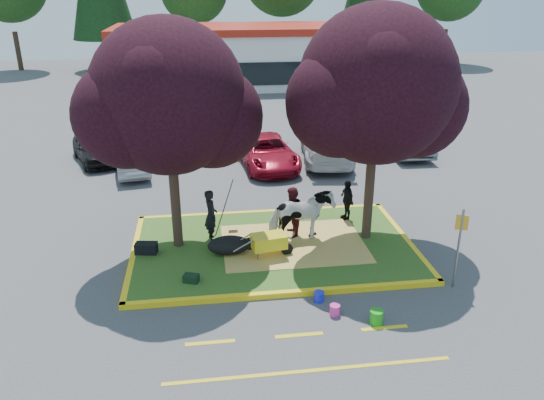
{
  "coord_description": "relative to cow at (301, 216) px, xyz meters",
  "views": [
    {
      "loc": [
        -1.94,
        -13.93,
        7.37
      ],
      "look_at": [
        0.02,
        0.5,
        1.39
      ],
      "focal_mm": 35.0,
      "sensor_mm": 36.0,
      "label": 1
    }
  ],
  "objects": [
    {
      "name": "car_grey",
      "position": [
        6.55,
        9.01,
        -0.16
      ],
      "size": [
        1.87,
        4.86,
        1.58
      ],
      "primitive_type": "imported",
      "rotation": [
        0.0,
        0.0,
        -0.04
      ],
      "color": "slate",
      "rests_on": "ground"
    },
    {
      "name": "curb_far",
      "position": [
        -0.85,
        2.41,
        -0.88
      ],
      "size": [
        8.3,
        0.16,
        0.15
      ],
      "primitive_type": "cube",
      "color": "yellow",
      "rests_on": "ground"
    },
    {
      "name": "visitor_b",
      "position": [
        1.79,
        1.4,
        -0.13
      ],
      "size": [
        0.47,
        0.84,
        1.35
      ],
      "primitive_type": "imported",
      "rotation": [
        0.0,
        0.0,
        -1.38
      ],
      "color": "black",
      "rests_on": "median_island"
    },
    {
      "name": "car_red",
      "position": [
        -0.08,
        7.6,
        -0.3
      ],
      "size": [
        2.68,
        4.9,
        1.3
      ],
      "primitive_type": "imported",
      "rotation": [
        0.0,
        0.0,
        0.11
      ],
      "color": "maroon",
      "rests_on": "ground"
    },
    {
      "name": "gear_bag_green",
      "position": [
        -3.26,
        -1.96,
        -0.7
      ],
      "size": [
        0.45,
        0.36,
        0.21
      ],
      "primitive_type": "cube",
      "rotation": [
        0.0,
        0.0,
        -0.35
      ],
      "color": "black",
      "rests_on": "median_island"
    },
    {
      "name": "cow",
      "position": [
        0.0,
        0.0,
        0.0
      ],
      "size": [
        2.03,
        1.23,
        1.6
      ],
      "primitive_type": "imported",
      "rotation": [
        0.0,
        0.0,
        1.77
      ],
      "color": "white",
      "rests_on": "median_island"
    },
    {
      "name": "sign_post",
      "position": [
        3.52,
        -2.87,
        0.38
      ],
      "size": [
        0.3,
        0.13,
        2.19
      ],
      "rotation": [
        0.0,
        0.0,
        -0.35
      ],
      "color": "slate",
      "rests_on": "ground"
    },
    {
      "name": "straw_bedding",
      "position": [
        -0.25,
        -0.17,
        -0.8
      ],
      "size": [
        4.2,
        3.0,
        0.01
      ],
      "primitive_type": "cube",
      "color": "#E0C25C",
      "rests_on": "median_island"
    },
    {
      "name": "curb_near",
      "position": [
        -0.85,
        -2.75,
        -0.88
      ],
      "size": [
        8.3,
        0.16,
        0.15
      ],
      "primitive_type": "cube",
      "color": "yellow",
      "rests_on": "ground"
    },
    {
      "name": "car_black",
      "position": [
        -7.54,
        9.22,
        -0.32
      ],
      "size": [
        2.69,
        3.96,
        1.25
      ],
      "primitive_type": "imported",
      "rotation": [
        0.0,
        0.0,
        0.36
      ],
      "color": "black",
      "rests_on": "ground"
    },
    {
      "name": "bucket_green",
      "position": [
        1.02,
        -4.16,
        -0.78
      ],
      "size": [
        0.36,
        0.36,
        0.33
      ],
      "primitive_type": "cylinder",
      "rotation": [
        0.0,
        0.0,
        0.19
      ],
      "color": "#1AA519",
      "rests_on": "ground"
    },
    {
      "name": "fire_lane_long",
      "position": [
        -0.85,
        -5.57,
        -0.95
      ],
      "size": [
        6.0,
        0.1,
        0.01
      ],
      "primitive_type": "cube",
      "color": "yellow",
      "rests_on": "ground"
    },
    {
      "name": "car_silver",
      "position": [
        -5.76,
        7.6,
        -0.35
      ],
      "size": [
        1.9,
        3.85,
        1.21
      ],
      "primitive_type": "imported",
      "rotation": [
        0.0,
        0.0,
        3.32
      ],
      "color": "gray",
      "rests_on": "ground"
    },
    {
      "name": "curb_right",
      "position": [
        3.23,
        -0.17,
        -0.88
      ],
      "size": [
        0.16,
        5.3,
        0.15
      ],
      "primitive_type": "cube",
      "color": "yellow",
      "rests_on": "ground"
    },
    {
      "name": "calf",
      "position": [
        -2.19,
        -0.52,
        -0.54
      ],
      "size": [
        1.3,
        0.83,
        0.53
      ],
      "primitive_type": "ellipsoid",
      "rotation": [
        0.0,
        0.0,
        0.12
      ],
      "color": "black",
      "rests_on": "median_island"
    },
    {
      "name": "wheelbarrow",
      "position": [
        -1.06,
        -0.82,
        -0.35
      ],
      "size": [
        1.74,
        0.73,
        0.66
      ],
      "rotation": [
        0.0,
        0.0,
        0.17
      ],
      "color": "black",
      "rests_on": "median_island"
    },
    {
      "name": "handler",
      "position": [
        -2.65,
        0.47,
        -0.0
      ],
      "size": [
        0.5,
        0.65,
        1.6
      ],
      "primitive_type": "imported",
      "rotation": [
        0.0,
        0.0,
        1.8
      ],
      "color": "black",
      "rests_on": "median_island"
    },
    {
      "name": "tree_purple_left",
      "position": [
        -3.63,
        0.21,
        3.41
      ],
      "size": [
        5.06,
        4.2,
        6.51
      ],
      "color": "black",
      "rests_on": "median_island"
    },
    {
      "name": "fire_lane_stripe_c",
      "position": [
        1.15,
        -4.37,
        -0.95
      ],
      "size": [
        1.1,
        0.12,
        0.01
      ],
      "primitive_type": "cube",
      "color": "yellow",
      "rests_on": "ground"
    },
    {
      "name": "fire_lane_stripe_a",
      "position": [
        -2.85,
        -4.37,
        -0.95
      ],
      "size": [
        1.1,
        0.12,
        0.01
      ],
      "primitive_type": "cube",
      "color": "yellow",
      "rests_on": "ground"
    },
    {
      "name": "median_island",
      "position": [
        -0.85,
        -0.17,
        -0.88
      ],
      "size": [
        8.0,
        5.0,
        0.15
      ],
      "primitive_type": "cube",
      "color": "#2C4F18",
      "rests_on": "ground"
    },
    {
      "name": "fire_lane_stripe_b",
      "position": [
        -0.85,
        -4.37,
        -0.95
      ],
      "size": [
        1.1,
        0.12,
        0.01
      ],
      "primitive_type": "cube",
      "color": "yellow",
      "rests_on": "ground"
    },
    {
      "name": "gear_bag_dark",
      "position": [
        -4.55,
        -0.18,
        -0.64
      ],
      "size": [
        0.66,
        0.43,
        0.31
      ],
      "primitive_type": "cube",
      "rotation": [
        0.0,
        0.0,
        -0.16
      ],
      "color": "black",
      "rests_on": "median_island"
    },
    {
      "name": "curb_left",
      "position": [
        -4.93,
        -0.17,
        -0.88
      ],
      "size": [
        0.16,
        5.3,
        0.15
      ],
      "primitive_type": "cube",
      "color": "yellow",
      "rests_on": "ground"
    },
    {
      "name": "bucket_blue",
      "position": [
        -0.11,
        -3.07,
        -0.82
      ],
      "size": [
        0.27,
        0.27,
        0.27
      ],
      "primitive_type": "cylinder",
      "rotation": [
        0.0,
        0.0,
        0.09
      ],
      "color": "#1B25D9",
      "rests_on": "ground"
    },
    {
      "name": "retail_building",
      "position": [
        1.15,
        27.81,
        1.3
      ],
      "size": [
        20.4,
        8.4,
        4.4
      ],
      "color": "silver",
      "rests_on": "ground"
    },
    {
      "name": "tree_purple_right",
      "position": [
        2.07,
        0.01,
        3.61
      ],
      "size": [
        5.3,
        4.4,
        6.82
      ],
      "color": "black",
      "rests_on": "median_island"
    },
    {
      "name": "visitor_a",
      "position": [
        -0.2,
        0.37,
        -0.02
      ],
      "size": [
        0.64,
        0.8,
        1.57
      ],
      "primitive_type": "imported",
      "rotation": [
        0.0,
        0.0,
        -1.5
      ],
      "color": "#471419",
      "rests_on": "median_island"
    },
    {
      "name": "ground",
      "position": [
        -0.85,
        -0.17,
        -0.95
      ],
      "size": [
        90.0,
        90.0,
        0.0
      ],
      "primitive_type": "plane",
      "color": "#424244",
      "rests_on": "ground"
    },
    {
      "name": "car_white",
      "position": [
        2.66,
        8.05,
        -0.2
      ],
      "size": [
        2.78,
        5.44,
        1.51
      ],
      "primitive_type": "imported",
      "rotation": [
        0.0,
        0.0,
        3.01
      ],
      "color": "silver",
      "rests_on": "ground"
    },
    {
      "name": "bucket_pink",
      "position": [
        0.14,
        -3.71,
        -0.82
      ],
      "size": [
        0.3,
        0.3,
        0.27
      ],
      "primitive_type": "cylinder",
      "rotation": [
        0.0,
        0.0,
        0.21
      ],
      "color": "#E93398",
      "rests_on": "ground"
    }
  ]
}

